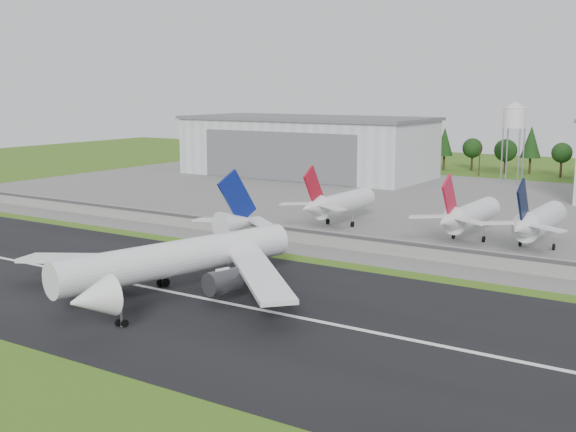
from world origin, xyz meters
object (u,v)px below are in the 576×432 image
Objects in this scene: ground_vehicle at (64,276)px; parked_jet_red_a at (337,203)px; parked_jet_red_b at (467,216)px; main_airliner at (177,266)px; parked_jet_navy at (536,222)px.

parked_jet_red_a reaches higher than ground_vehicle.
parked_jet_red_b reaches higher than ground_vehicle.
main_airliner is 1.87× the size of parked_jet_navy.
ground_vehicle is at bearing -132.20° from parked_jet_navy.
main_airliner is 67.32m from parked_jet_red_a.
main_airliner is at bearing -83.99° from parked_jet_red_a.
parked_jet_navy reaches higher than ground_vehicle.
ground_vehicle is 95.82m from parked_jet_navy.
ground_vehicle is 0.13× the size of parked_jet_navy.
main_airliner reaches higher than ground_vehicle.
parked_jet_red_a is 48.00m from parked_jet_navy.
parked_jet_red_a is at bearing -37.23° from ground_vehicle.
parked_jet_navy is at bearing 0.04° from parked_jet_red_a.
main_airliner reaches higher than parked_jet_red_b.
parked_jet_red_a is (16.25, 70.84, 5.26)m from ground_vehicle.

